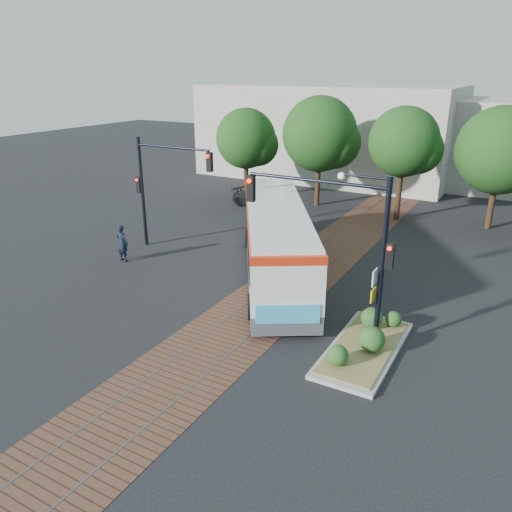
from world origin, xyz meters
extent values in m
plane|color=black|center=(0.00, 0.00, 0.00)|extent=(120.00, 120.00, 0.00)
cube|color=brown|center=(0.00, 4.00, 0.01)|extent=(3.60, 40.00, 0.01)
cube|color=slate|center=(-0.75, 4.00, 0.01)|extent=(0.06, 40.00, 0.01)
cube|color=slate|center=(0.75, 4.00, 0.01)|extent=(0.06, 40.00, 0.01)
cylinder|color=#382314|center=(-10.00, 16.00, 1.43)|extent=(0.36, 0.36, 2.86)
sphere|color=#173F14|center=(-10.00, 16.00, 4.51)|extent=(4.40, 4.40, 4.40)
cylinder|color=#382314|center=(-4.50, 16.80, 1.56)|extent=(0.36, 0.36, 3.12)
sphere|color=#173F14|center=(-4.50, 16.80, 5.07)|extent=(5.20, 5.20, 5.20)
cylinder|color=#382314|center=(1.50, 16.00, 1.69)|extent=(0.36, 0.36, 3.39)
sphere|color=#173F14|center=(1.50, 16.00, 5.04)|extent=(4.40, 4.40, 4.40)
cylinder|color=#382314|center=(7.00, 16.80, 1.43)|extent=(0.36, 0.36, 2.86)
sphere|color=#173F14|center=(7.00, 16.80, 4.81)|extent=(5.20, 5.20, 5.20)
cube|color=#ADA899|center=(-8.00, 28.00, 4.00)|extent=(22.00, 12.00, 8.00)
cube|color=#464648|center=(-1.14, 3.68, 0.58)|extent=(8.82, 12.21, 0.74)
cube|color=white|center=(-1.14, 3.68, 1.95)|extent=(8.84, 12.22, 2.01)
cube|color=black|center=(-1.31, 3.96, 2.27)|extent=(8.24, 11.17, 0.95)
cube|color=red|center=(-1.14, 3.68, 3.11)|extent=(8.87, 12.24, 0.32)
cube|color=white|center=(-1.14, 3.68, 3.33)|extent=(8.55, 11.81, 0.15)
cube|color=black|center=(2.06, -1.60, 2.38)|extent=(1.51, 0.98, 0.95)
cube|color=#33A0CE|center=(2.15, -1.75, 1.11)|extent=(2.02, 1.26, 0.74)
cube|color=orange|center=(0.58, 3.49, 1.32)|extent=(2.51, 4.10, 1.16)
cylinder|color=black|center=(0.17, -0.83, 0.53)|extent=(0.86, 1.09, 1.06)
cylinder|color=black|center=(2.25, 0.43, 0.53)|extent=(0.86, 1.09, 1.06)
cylinder|color=black|center=(-4.26, 6.49, 0.53)|extent=(0.86, 1.09, 1.06)
cylinder|color=black|center=(-2.18, 7.75, 0.53)|extent=(0.86, 1.09, 1.06)
cube|color=gray|center=(4.80, -1.00, 0.07)|extent=(2.20, 5.20, 0.15)
cube|color=olive|center=(4.80, -1.00, 0.19)|extent=(1.90, 4.80, 0.08)
sphere|color=#1E4719|center=(4.40, -2.60, 0.58)|extent=(0.70, 0.70, 0.70)
sphere|color=#1E4719|center=(5.10, -1.20, 0.68)|extent=(0.90, 0.90, 0.90)
sphere|color=#1E4719|center=(4.60, 0.40, 0.63)|extent=(0.80, 0.80, 0.80)
sphere|color=#1E4719|center=(5.30, 0.90, 0.53)|extent=(0.60, 0.60, 0.60)
cylinder|color=black|center=(5.10, -0.80, 3.21)|extent=(0.18, 0.18, 6.00)
cylinder|color=black|center=(2.60, -0.80, 5.81)|extent=(5.00, 0.12, 0.12)
cube|color=black|center=(0.10, -0.80, 5.26)|extent=(0.28, 0.22, 0.95)
sphere|color=#FF190C|center=(0.10, -0.94, 5.56)|extent=(0.18, 0.18, 0.18)
cube|color=black|center=(5.32, -0.80, 3.61)|extent=(0.26, 0.20, 0.90)
sphere|color=#FF190C|center=(5.32, -0.93, 3.92)|extent=(0.16, 0.16, 0.16)
cube|color=white|center=(4.92, -0.92, 2.81)|extent=(0.04, 0.45, 0.55)
cube|color=yellow|center=(4.92, -0.92, 2.17)|extent=(0.04, 0.45, 0.45)
cylinder|color=black|center=(4.30, -0.80, 6.12)|extent=(1.60, 0.08, 0.08)
sphere|color=silver|center=(3.50, -0.80, 6.06)|extent=(0.24, 0.24, 0.24)
cylinder|color=black|center=(-9.50, 4.00, 3.00)|extent=(0.18, 0.18, 6.00)
cylinder|color=black|center=(-7.25, 4.00, 5.60)|extent=(4.50, 0.12, 0.12)
cube|color=black|center=(-5.00, 4.00, 5.05)|extent=(0.28, 0.22, 0.95)
sphere|color=#FF190C|center=(-5.00, 3.86, 5.35)|extent=(0.18, 0.18, 0.18)
cube|color=black|center=(-9.72, 4.00, 3.40)|extent=(0.26, 0.20, 0.90)
sphere|color=#FF190C|center=(-9.72, 3.87, 3.70)|extent=(0.16, 0.16, 0.16)
imported|color=black|center=(-8.83, 1.46, 0.96)|extent=(0.73, 0.51, 1.92)
imported|color=black|center=(-8.03, 14.21, 0.58)|extent=(4.30, 2.52, 1.17)
camera|label=1|loc=(8.97, -16.20, 9.35)|focal=35.00mm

